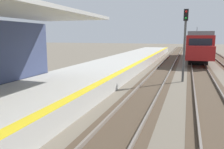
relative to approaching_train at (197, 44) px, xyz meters
name	(u,v)px	position (x,y,z in m)	size (l,w,h in m)	color
station_platform	(59,89)	(-7.80, -23.94, -1.73)	(5.00, 80.00, 0.91)	#B7B5AD
track_pair_nearest_platform	(151,87)	(-3.40, -19.94, -2.13)	(2.34, 120.00, 0.16)	#4C3D2D
track_pair_middle	(207,91)	(0.00, -19.94, -2.13)	(2.34, 120.00, 0.16)	#4C3D2D
approaching_train	(197,44)	(0.00, 0.00, 0.00)	(2.93, 19.60, 4.76)	maroon
rail_signal_post	(185,38)	(-1.48, -17.29, 1.02)	(0.32, 0.34, 5.20)	#4C4C4C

